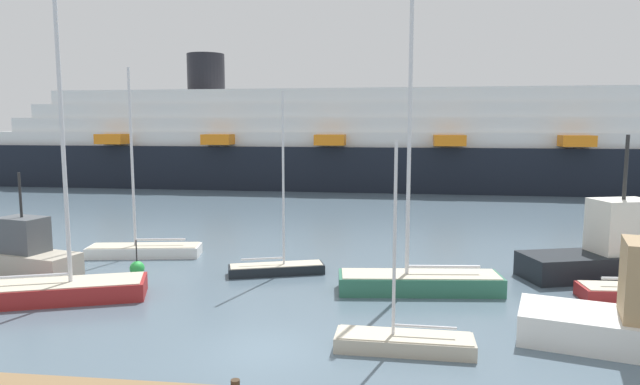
{
  "coord_description": "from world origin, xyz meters",
  "views": [
    {
      "loc": [
        3.79,
        -16.65,
        7.24
      ],
      "look_at": [
        0.0,
        15.02,
        3.28
      ],
      "focal_mm": 30.98,
      "sensor_mm": 36.0,
      "label": 1
    }
  ],
  "objects_px": {
    "fishing_boat_2": "(615,251)",
    "sailboat_4": "(144,248)",
    "sailboat_6": "(57,286)",
    "sailboat_3": "(404,340)",
    "fishing_boat_0": "(21,254)",
    "channel_buoy_1": "(137,268)",
    "sailboat_2": "(277,266)",
    "cruise_ship": "(336,144)",
    "sailboat_5": "(419,279)"
  },
  "relations": [
    {
      "from": "fishing_boat_2",
      "to": "sailboat_6",
      "type": "bearing_deg",
      "value": 178.82
    },
    {
      "from": "sailboat_2",
      "to": "cruise_ship",
      "type": "xyz_separation_m",
      "value": [
        -0.59,
        38.5,
        4.55
      ]
    },
    {
      "from": "sailboat_4",
      "to": "fishing_boat_0",
      "type": "xyz_separation_m",
      "value": [
        -4.44,
        -4.06,
        0.48
      ]
    },
    {
      "from": "cruise_ship",
      "to": "fishing_boat_2",
      "type": "bearing_deg",
      "value": -64.05
    },
    {
      "from": "sailboat_2",
      "to": "channel_buoy_1",
      "type": "relative_size",
      "value": 5.08
    },
    {
      "from": "sailboat_2",
      "to": "fishing_boat_0",
      "type": "relative_size",
      "value": 1.36
    },
    {
      "from": "sailboat_3",
      "to": "sailboat_6",
      "type": "bearing_deg",
      "value": -11.61
    },
    {
      "from": "sailboat_6",
      "to": "channel_buoy_1",
      "type": "distance_m",
      "value": 4.34
    },
    {
      "from": "sailboat_4",
      "to": "channel_buoy_1",
      "type": "bearing_deg",
      "value": 100.61
    },
    {
      "from": "cruise_ship",
      "to": "sailboat_4",
      "type": "bearing_deg",
      "value": -99.98
    },
    {
      "from": "sailboat_5",
      "to": "channel_buoy_1",
      "type": "xyz_separation_m",
      "value": [
        -13.33,
        1.07,
        -0.24
      ]
    },
    {
      "from": "fishing_boat_0",
      "to": "channel_buoy_1",
      "type": "relative_size",
      "value": 3.74
    },
    {
      "from": "channel_buoy_1",
      "to": "cruise_ship",
      "type": "xyz_separation_m",
      "value": [
        6.03,
        39.54,
        4.6
      ]
    },
    {
      "from": "sailboat_4",
      "to": "sailboat_6",
      "type": "bearing_deg",
      "value": 79.24
    },
    {
      "from": "fishing_boat_2",
      "to": "sailboat_4",
      "type": "bearing_deg",
      "value": 160.8
    },
    {
      "from": "sailboat_3",
      "to": "sailboat_4",
      "type": "relative_size",
      "value": 0.66
    },
    {
      "from": "fishing_boat_0",
      "to": "channel_buoy_1",
      "type": "height_order",
      "value": "fishing_boat_0"
    },
    {
      "from": "sailboat_2",
      "to": "sailboat_6",
      "type": "relative_size",
      "value": 0.64
    },
    {
      "from": "fishing_boat_2",
      "to": "channel_buoy_1",
      "type": "height_order",
      "value": "fishing_boat_2"
    },
    {
      "from": "channel_buoy_1",
      "to": "sailboat_2",
      "type": "bearing_deg",
      "value": 8.89
    },
    {
      "from": "channel_buoy_1",
      "to": "cruise_ship",
      "type": "bearing_deg",
      "value": 81.33
    },
    {
      "from": "sailboat_4",
      "to": "fishing_boat_2",
      "type": "xyz_separation_m",
      "value": [
        24.06,
        -1.18,
        0.74
      ]
    },
    {
      "from": "sailboat_3",
      "to": "cruise_ship",
      "type": "height_order",
      "value": "cruise_ship"
    },
    {
      "from": "sailboat_6",
      "to": "fishing_boat_0",
      "type": "height_order",
      "value": "sailboat_6"
    },
    {
      "from": "sailboat_6",
      "to": "sailboat_3",
      "type": "bearing_deg",
      "value": -33.18
    },
    {
      "from": "sailboat_2",
      "to": "sailboat_5",
      "type": "relative_size",
      "value": 0.71
    },
    {
      "from": "sailboat_3",
      "to": "sailboat_5",
      "type": "distance_m",
      "value": 6.45
    },
    {
      "from": "sailboat_2",
      "to": "sailboat_5",
      "type": "distance_m",
      "value": 7.03
    },
    {
      "from": "sailboat_2",
      "to": "sailboat_4",
      "type": "distance_m",
      "value": 8.41
    },
    {
      "from": "fishing_boat_0",
      "to": "fishing_boat_2",
      "type": "height_order",
      "value": "fishing_boat_2"
    },
    {
      "from": "sailboat_4",
      "to": "fishing_boat_2",
      "type": "relative_size",
      "value": 1.13
    },
    {
      "from": "sailboat_6",
      "to": "fishing_boat_2",
      "type": "distance_m",
      "value": 25.2
    },
    {
      "from": "sailboat_2",
      "to": "sailboat_6",
      "type": "xyz_separation_m",
      "value": [
        -8.2,
        -5.08,
        0.2
      ]
    },
    {
      "from": "fishing_boat_0",
      "to": "cruise_ship",
      "type": "height_order",
      "value": "cruise_ship"
    },
    {
      "from": "fishing_boat_0",
      "to": "fishing_boat_2",
      "type": "relative_size",
      "value": 0.71
    },
    {
      "from": "sailboat_4",
      "to": "sailboat_6",
      "type": "relative_size",
      "value": 0.74
    },
    {
      "from": "sailboat_6",
      "to": "fishing_boat_0",
      "type": "distance_m",
      "value": 5.62
    },
    {
      "from": "sailboat_3",
      "to": "fishing_boat_0",
      "type": "distance_m",
      "value": 19.61
    },
    {
      "from": "fishing_boat_2",
      "to": "cruise_ship",
      "type": "bearing_deg",
      "value": 97.93
    },
    {
      "from": "sailboat_5",
      "to": "fishing_boat_0",
      "type": "distance_m",
      "value": 19.12
    },
    {
      "from": "sailboat_6",
      "to": "fishing_boat_0",
      "type": "xyz_separation_m",
      "value": [
        -4.19,
        3.73,
        0.35
      ]
    },
    {
      "from": "cruise_ship",
      "to": "fishing_boat_0",
      "type": "bearing_deg",
      "value": -104.85
    },
    {
      "from": "fishing_boat_0",
      "to": "fishing_boat_2",
      "type": "distance_m",
      "value": 28.65
    },
    {
      "from": "sailboat_6",
      "to": "sailboat_2",
      "type": "bearing_deg",
      "value": 12.26
    },
    {
      "from": "sailboat_5",
      "to": "fishing_boat_0",
      "type": "relative_size",
      "value": 1.92
    },
    {
      "from": "sailboat_3",
      "to": "cruise_ship",
      "type": "relative_size",
      "value": 0.08
    },
    {
      "from": "sailboat_3",
      "to": "sailboat_4",
      "type": "distance_m",
      "value": 17.79
    },
    {
      "from": "sailboat_6",
      "to": "channel_buoy_1",
      "type": "xyz_separation_m",
      "value": [
        1.58,
        4.04,
        -0.25
      ]
    },
    {
      "from": "sailboat_5",
      "to": "cruise_ship",
      "type": "height_order",
      "value": "cruise_ship"
    },
    {
      "from": "fishing_boat_0",
      "to": "channel_buoy_1",
      "type": "bearing_deg",
      "value": 16.62
    }
  ]
}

